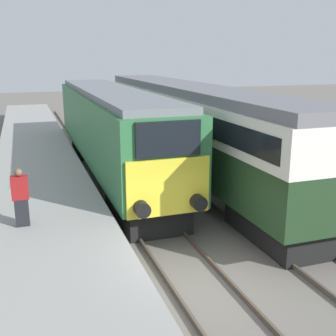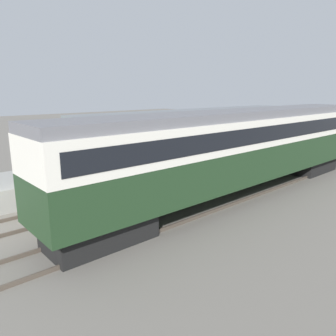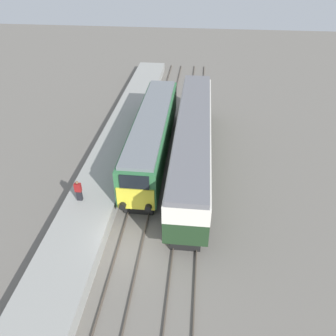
% 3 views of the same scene
% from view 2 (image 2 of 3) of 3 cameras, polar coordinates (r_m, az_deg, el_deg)
% --- Properties ---
extents(ground_plane, '(120.00, 120.00, 0.00)m').
position_cam_2_polar(ground_plane, '(14.01, -25.54, -9.27)').
color(ground_plane, slate).
extents(platform_left, '(3.50, 50.00, 1.02)m').
position_cam_2_polar(platform_left, '(20.05, -6.25, 0.10)').
color(platform_left, gray).
rests_on(platform_left, ground_plane).
extents(rails_near_track, '(1.51, 60.00, 0.14)m').
position_cam_2_polar(rails_near_track, '(15.92, -8.08, -5.12)').
color(rails_near_track, '#4C4238').
rests_on(rails_near_track, ground_plane).
extents(rails_far_track, '(1.50, 60.00, 0.14)m').
position_cam_2_polar(rails_far_track, '(13.38, 0.15, -8.62)').
color(rails_far_track, '#4C4238').
rests_on(rails_far_track, ground_plane).
extents(locomotive, '(2.70, 16.22, 4.03)m').
position_cam_2_polar(locomotive, '(18.78, 5.36, 4.69)').
color(locomotive, black).
rests_on(locomotive, ground_plane).
extents(passenger_carriage, '(2.75, 19.69, 4.19)m').
position_cam_2_polar(passenger_carriage, '(15.99, 12.33, 3.91)').
color(passenger_carriage, black).
rests_on(passenger_carriage, ground_plane).
extents(person_on_platform, '(0.44, 0.26, 1.58)m').
position_cam_2_polar(person_on_platform, '(18.04, -20.89, 2.02)').
color(person_on_platform, black).
rests_on(person_on_platform, platform_left).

